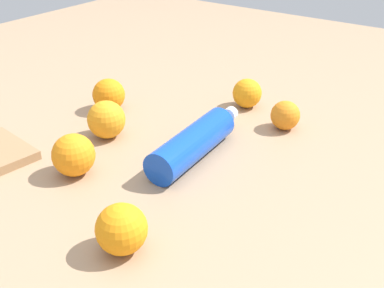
# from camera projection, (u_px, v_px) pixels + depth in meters

# --- Properties ---
(ground_plane) EXTENTS (2.40, 2.40, 0.00)m
(ground_plane) POSITION_uv_depth(u_px,v_px,m) (191.00, 161.00, 0.93)
(ground_plane) COLOR #9E7F60
(water_bottle) EXTENTS (0.29, 0.08, 0.07)m
(water_bottle) POSITION_uv_depth(u_px,v_px,m) (197.00, 140.00, 0.94)
(water_bottle) COLOR blue
(water_bottle) RESTS_ON ground_plane
(orange_0) EXTENTS (0.08, 0.08, 0.08)m
(orange_0) POSITION_uv_depth(u_px,v_px,m) (109.00, 95.00, 1.12)
(orange_0) COLOR orange
(orange_0) RESTS_ON ground_plane
(orange_1) EXTENTS (0.07, 0.07, 0.07)m
(orange_1) POSITION_uv_depth(u_px,v_px,m) (247.00, 93.00, 1.14)
(orange_1) COLOR orange
(orange_1) RESTS_ON ground_plane
(orange_2) EXTENTS (0.08, 0.08, 0.08)m
(orange_2) POSITION_uv_depth(u_px,v_px,m) (74.00, 155.00, 0.87)
(orange_2) COLOR orange
(orange_2) RESTS_ON ground_plane
(orange_3) EXTENTS (0.08, 0.08, 0.08)m
(orange_3) POSITION_uv_depth(u_px,v_px,m) (122.00, 229.00, 0.69)
(orange_3) COLOR orange
(orange_3) RESTS_ON ground_plane
(orange_4) EXTENTS (0.08, 0.08, 0.08)m
(orange_4) POSITION_uv_depth(u_px,v_px,m) (106.00, 120.00, 1.00)
(orange_4) COLOR orange
(orange_4) RESTS_ON ground_plane
(orange_5) EXTENTS (0.06, 0.06, 0.06)m
(orange_5) POSITION_uv_depth(u_px,v_px,m) (285.00, 115.00, 1.04)
(orange_5) COLOR orange
(orange_5) RESTS_ON ground_plane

